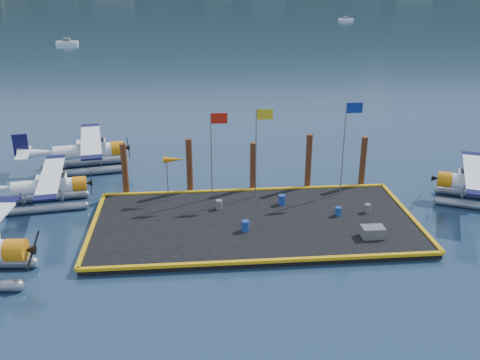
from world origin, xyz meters
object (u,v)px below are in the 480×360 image
object	(u,v)px
drum_0	(219,205)
drum_3	(245,226)
crate	(373,232)
seaplane_d	(478,185)
seaplane_c	(87,153)
windsock	(174,161)
piling_2	(253,168)
piling_4	(363,164)
flagpole_yellow	(259,140)
drum_4	(367,208)
piling_0	(125,171)
flagpole_blue	(347,135)
piling_3	(308,163)
piling_1	(190,168)
seaplane_b	(47,189)
drum_2	(338,211)
flagpole_red	(214,143)
drum_5	(282,200)

from	to	relation	value
drum_0	drum_3	bearing A→B (deg)	-66.87
crate	seaplane_d	bearing A→B (deg)	28.74
seaplane_c	windsock	world-z (taller)	windsock
seaplane_c	windsock	xyz separation A→B (m)	(7.12, -7.41, 1.74)
piling_2	piling_4	distance (m)	8.00
crate	windsock	bearing A→B (deg)	150.60
drum_0	flagpole_yellow	distance (m)	5.08
flagpole_yellow	drum_4	bearing A→B (deg)	-25.53
drum_4	piling_0	distance (m)	16.69
flagpole_blue	piling_3	bearing A→B (deg)	143.93
seaplane_d	piling_1	distance (m)	19.93
seaplane_b	crate	size ratio (longest dim) A/B	6.52
windsock	piling_2	distance (m)	5.90
piling_0	piling_2	distance (m)	9.00
drum_2	drum_3	world-z (taller)	drum_3
piling_0	piling_2	bearing A→B (deg)	0.00
seaplane_d	piling_3	xyz separation A→B (m)	(-11.14, 3.27, 0.79)
seaplane_d	windsock	distance (m)	20.82
crate	flagpole_yellow	xyz separation A→B (m)	(-5.96, 6.59, 3.78)
flagpole_yellow	flagpole_blue	size ratio (longest dim) A/B	0.95
seaplane_b	drum_2	bearing A→B (deg)	70.06
seaplane_d	drum_2	distance (m)	10.41
seaplane_d	flagpole_yellow	size ratio (longest dim) A/B	1.37
drum_4	piling_2	xyz separation A→B (m)	(-6.92, 4.81, 1.22)
seaplane_b	piling_4	size ratio (longest dim) A/B	2.14
piling_4	drum_3	bearing A→B (deg)	-143.89
seaplane_c	flagpole_red	xyz separation A→B (m)	(9.85, -7.41, 2.91)
drum_3	drum_5	xyz separation A→B (m)	(2.83, 3.66, 0.00)
seaplane_c	drum_5	xyz separation A→B (m)	(14.25, -8.87, -0.75)
drum_3	piling_4	xyz separation A→B (m)	(9.22, 6.72, 1.27)
drum_0	flagpole_red	distance (m)	4.12
drum_2	piling_4	bearing A→B (deg)	58.95
drum_5	windsock	bearing A→B (deg)	168.42
flagpole_red	flagpole_blue	bearing A→B (deg)	-0.00
flagpole_red	piling_2	bearing A→B (deg)	29.80
drum_0	piling_4	world-z (taller)	piling_4
seaplane_d	drum_4	distance (m)	8.39
drum_5	flagpole_yellow	xyz separation A→B (m)	(-1.40, 1.46, 3.78)
drum_3	drum_5	world-z (taller)	drum_5
piling_1	piling_3	size ratio (longest dim) A/B	0.98
piling_0	flagpole_yellow	bearing A→B (deg)	-9.86
drum_3	drum_4	size ratio (longest dim) A/B	1.16
flagpole_yellow	seaplane_d	bearing A→B (deg)	-6.36
drum_3	windsock	distance (m)	7.15
seaplane_d	flagpole_blue	xyz separation A→B (m)	(-8.95, 1.67, 3.33)
drum_2	piling_0	size ratio (longest dim) A/B	0.14
drum_0	drum_5	size ratio (longest dim) A/B	0.93
seaplane_b	seaplane_d	world-z (taller)	seaplane_d
seaplane_d	piling_4	xyz separation A→B (m)	(-7.14, 3.27, 0.64)
flagpole_red	seaplane_b	bearing A→B (deg)	177.41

